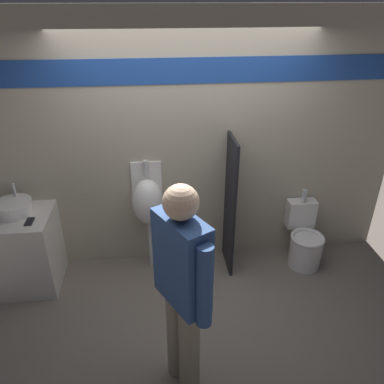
% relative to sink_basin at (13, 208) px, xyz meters
% --- Properties ---
extents(ground_plane, '(16.00, 16.00, 0.00)m').
position_rel_sink_basin_xyz_m(ground_plane, '(1.77, -0.32, -0.90)').
color(ground_plane, '#70665B').
extents(display_wall, '(4.54, 0.07, 2.70)m').
position_rel_sink_basin_xyz_m(display_wall, '(1.77, 0.28, 0.46)').
color(display_wall, '#B2A893').
rests_on(display_wall, ground_plane).
extents(sink_counter, '(0.81, 0.62, 0.83)m').
position_rel_sink_basin_xyz_m(sink_counter, '(-0.05, -0.06, -0.48)').
color(sink_counter, silver).
rests_on(sink_counter, ground_plane).
extents(sink_basin, '(0.37, 0.37, 0.27)m').
position_rel_sink_basin_xyz_m(sink_basin, '(0.00, 0.00, 0.00)').
color(sink_basin, white).
rests_on(sink_basin, sink_counter).
extents(cell_phone, '(0.07, 0.14, 0.01)m').
position_rel_sink_basin_xyz_m(cell_phone, '(0.19, -0.19, -0.06)').
color(cell_phone, black).
rests_on(cell_phone, sink_counter).
extents(divider_near_counter, '(0.03, 0.46, 1.53)m').
position_rel_sink_basin_xyz_m(divider_near_counter, '(2.19, 0.02, -0.13)').
color(divider_near_counter, black).
rests_on(divider_near_counter, ground_plane).
extents(urinal_near_counter, '(0.34, 0.32, 1.26)m').
position_rel_sink_basin_xyz_m(urinal_near_counter, '(1.32, 0.09, -0.07)').
color(urinal_near_counter, silver).
rests_on(urinal_near_counter, ground_plane).
extents(toilet, '(0.37, 0.54, 0.84)m').
position_rel_sink_basin_xyz_m(toilet, '(3.06, -0.05, -0.61)').
color(toilet, white).
rests_on(toilet, ground_plane).
extents(person_in_vest, '(0.39, 0.55, 1.76)m').
position_rel_sink_basin_xyz_m(person_in_vest, '(1.56, -1.39, 0.08)').
color(person_in_vest, gray).
rests_on(person_in_vest, ground_plane).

